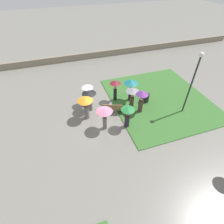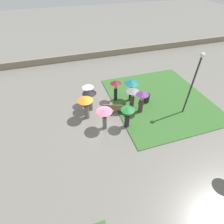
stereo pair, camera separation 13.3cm
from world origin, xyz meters
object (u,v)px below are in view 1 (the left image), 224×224
(crowd_person_purple, at_px, (142,98))
(park_bench, at_px, (113,108))
(crowd_person_grey, at_px, (132,95))
(crowd_person_maroon, at_px, (115,86))
(crowd_person_pink, at_px, (105,114))
(crowd_person_teal, at_px, (131,85))
(trash_bin, at_px, (146,98))
(lamp_post, at_px, (194,77))
(crowd_person_black, at_px, (89,97))
(crowd_person_green, at_px, (128,114))
(crowd_person_white, at_px, (88,91))
(crowd_person_orange, at_px, (86,105))

(crowd_person_purple, bearing_deg, park_bench, 13.27)
(crowd_person_purple, bearing_deg, crowd_person_grey, -24.33)
(crowd_person_maroon, distance_m, crowd_person_purple, 2.53)
(crowd_person_pink, bearing_deg, crowd_person_teal, 150.19)
(crowd_person_grey, distance_m, crowd_person_purple, 0.82)
(crowd_person_teal, xyz_separation_m, crowd_person_purple, (-0.18, 1.68, -0.23))
(crowd_person_grey, bearing_deg, trash_bin, -18.30)
(park_bench, xyz_separation_m, lamp_post, (-5.41, 1.62, 2.66))
(crowd_person_black, bearing_deg, crowd_person_grey, 176.26)
(trash_bin, bearing_deg, crowd_person_purple, 44.85)
(park_bench, distance_m, trash_bin, 3.16)
(crowd_person_green, bearing_deg, crowd_person_white, 95.33)
(crowd_person_orange, relative_size, crowd_person_maroon, 0.96)
(crowd_person_white, distance_m, crowd_person_black, 0.80)
(trash_bin, bearing_deg, crowd_person_orange, 4.00)
(trash_bin, bearing_deg, crowd_person_green, 39.87)
(trash_bin, relative_size, crowd_person_orange, 0.44)
(crowd_person_black, bearing_deg, lamp_post, 171.33)
(crowd_person_orange, height_order, crowd_person_pink, crowd_person_orange)
(crowd_person_grey, xyz_separation_m, crowd_person_green, (1.14, 1.85, -0.11))
(lamp_post, height_order, crowd_person_orange, lamp_post)
(crowd_person_teal, bearing_deg, trash_bin, -168.16)
(park_bench, height_order, crowd_person_black, crowd_person_black)
(park_bench, xyz_separation_m, crowd_person_grey, (-1.62, -0.08, 0.82))
(crowd_person_white, distance_m, crowd_person_pink, 3.23)
(crowd_person_orange, bearing_deg, crowd_person_grey, 14.87)
(crowd_person_green, xyz_separation_m, crowd_person_maroon, (-0.24, -3.32, 0.24))
(crowd_person_black, bearing_deg, park_bench, 160.69)
(lamp_post, bearing_deg, crowd_person_green, 1.66)
(crowd_person_purple, height_order, crowd_person_black, crowd_person_purple)
(crowd_person_purple, bearing_deg, lamp_post, -169.72)
(park_bench, height_order, crowd_person_orange, crowd_person_orange)
(crowd_person_green, distance_m, crowd_person_black, 3.45)
(trash_bin, height_order, crowd_person_pink, crowd_person_pink)
(crowd_person_grey, bearing_deg, crowd_person_black, 132.65)
(crowd_person_white, bearing_deg, crowd_person_black, -103.62)
(crowd_person_pink, height_order, crowd_person_maroon, crowd_person_maroon)
(crowd_person_orange, bearing_deg, lamp_post, 2.09)
(park_bench, xyz_separation_m, crowd_person_maroon, (-0.72, -1.55, 0.95))
(crowd_person_grey, relative_size, crowd_person_maroon, 0.97)
(crowd_person_orange, height_order, crowd_person_grey, crowd_person_grey)
(lamp_post, relative_size, crowd_person_purple, 2.48)
(park_bench, height_order, crowd_person_grey, crowd_person_grey)
(park_bench, height_order, crowd_person_white, crowd_person_white)
(crowd_person_orange, bearing_deg, crowd_person_black, 76.51)
(crowd_person_white, relative_size, crowd_person_maroon, 0.97)
(lamp_post, distance_m, crowd_person_green, 5.31)
(crowd_person_purple, bearing_deg, crowd_person_maroon, -28.45)
(crowd_person_orange, bearing_deg, crowd_person_purple, 6.18)
(crowd_person_orange, xyz_separation_m, crowd_person_black, (-0.48, -0.89, -0.04))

